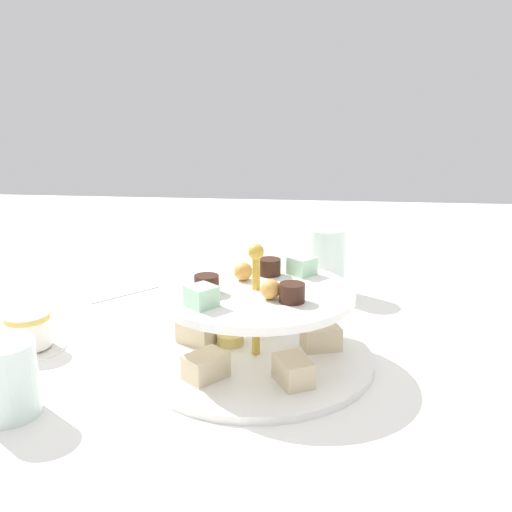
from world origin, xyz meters
name	(u,v)px	position (x,y,z in m)	size (l,w,h in m)	color
ground_plane	(256,361)	(0.00, 0.00, 0.00)	(2.40, 2.40, 0.00)	white
tiered_serving_stand	(256,329)	(0.00, 0.00, 0.04)	(0.30, 0.30, 0.16)	white
water_glass_tall_right	(325,261)	(-0.09, -0.28, 0.06)	(0.07, 0.07, 0.11)	silver
water_glass_short_left	(7,379)	(0.25, 0.15, 0.04)	(0.06, 0.06, 0.08)	silver
teacup_with_saucer	(27,334)	(0.30, 0.00, 0.02)	(0.09, 0.09, 0.05)	white
butter_knife_right	(134,291)	(0.24, -0.24, 0.00)	(0.17, 0.01, 0.00)	silver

